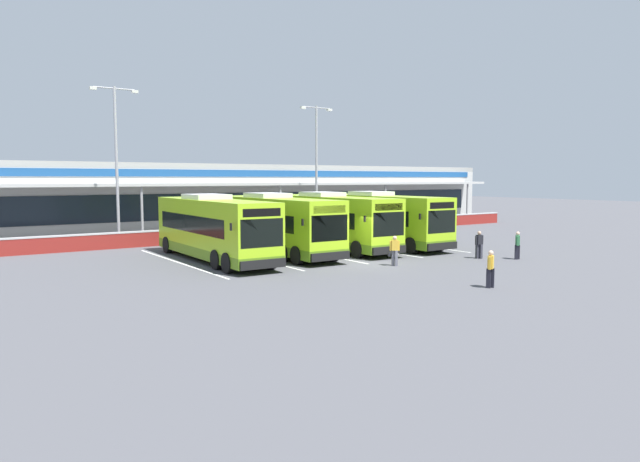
{
  "coord_description": "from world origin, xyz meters",
  "views": [
    {
      "loc": [
        -19.85,
        -24.4,
        4.69
      ],
      "look_at": [
        -0.82,
        3.0,
        1.6
      ],
      "focal_mm": 31.92,
      "sensor_mm": 36.0,
      "label": 1
    }
  ],
  "objects_px": {
    "pedestrian_with_handbag": "(394,250)",
    "pedestrian_child": "(479,244)",
    "coach_bus_right_centre": "(379,220)",
    "coach_bus_leftmost": "(213,229)",
    "pedestrian_near_bin": "(491,268)",
    "pedestrian_in_dark_coat": "(517,244)",
    "lamp_post_centre": "(316,160)",
    "coach_bus_left_centre": "(275,225)",
    "lamp_post_west": "(116,155)",
    "coach_bus_centre": "(330,222)"
  },
  "relations": [
    {
      "from": "pedestrian_child",
      "to": "lamp_post_west",
      "type": "bearing_deg",
      "value": 129.41
    },
    {
      "from": "coach_bus_left_centre",
      "to": "pedestrian_in_dark_coat",
      "type": "distance_m",
      "value": 14.49
    },
    {
      "from": "coach_bus_left_centre",
      "to": "coach_bus_right_centre",
      "type": "bearing_deg",
      "value": -1.52
    },
    {
      "from": "pedestrian_with_handbag",
      "to": "pedestrian_near_bin",
      "type": "relative_size",
      "value": 1.0
    },
    {
      "from": "coach_bus_centre",
      "to": "pedestrian_in_dark_coat",
      "type": "height_order",
      "value": "coach_bus_centre"
    },
    {
      "from": "coach_bus_left_centre",
      "to": "pedestrian_near_bin",
      "type": "relative_size",
      "value": 7.54
    },
    {
      "from": "pedestrian_in_dark_coat",
      "to": "pedestrian_child",
      "type": "relative_size",
      "value": 1.0
    },
    {
      "from": "coach_bus_left_centre",
      "to": "pedestrian_child",
      "type": "xyz_separation_m",
      "value": [
        8.78,
        -8.61,
        -0.91
      ]
    },
    {
      "from": "coach_bus_left_centre",
      "to": "pedestrian_in_dark_coat",
      "type": "relative_size",
      "value": 7.54
    },
    {
      "from": "coach_bus_right_centre",
      "to": "pedestrian_child",
      "type": "height_order",
      "value": "coach_bus_right_centre"
    },
    {
      "from": "pedestrian_near_bin",
      "to": "lamp_post_centre",
      "type": "bearing_deg",
      "value": 71.43
    },
    {
      "from": "pedestrian_with_handbag",
      "to": "lamp_post_west",
      "type": "relative_size",
      "value": 0.15
    },
    {
      "from": "pedestrian_near_bin",
      "to": "lamp_post_centre",
      "type": "distance_m",
      "value": 27.86
    },
    {
      "from": "coach_bus_right_centre",
      "to": "lamp_post_centre",
      "type": "relative_size",
      "value": 1.11
    },
    {
      "from": "coach_bus_centre",
      "to": "coach_bus_right_centre",
      "type": "distance_m",
      "value": 3.98
    },
    {
      "from": "pedestrian_with_handbag",
      "to": "pedestrian_child",
      "type": "height_order",
      "value": "same"
    },
    {
      "from": "coach_bus_leftmost",
      "to": "coach_bus_right_centre",
      "type": "xyz_separation_m",
      "value": [
        12.62,
        0.18,
        0.0
      ]
    },
    {
      "from": "pedestrian_with_handbag",
      "to": "lamp_post_centre",
      "type": "relative_size",
      "value": 0.15
    },
    {
      "from": "coach_bus_leftmost",
      "to": "coach_bus_right_centre",
      "type": "height_order",
      "value": "same"
    },
    {
      "from": "pedestrian_with_handbag",
      "to": "pedestrian_child",
      "type": "relative_size",
      "value": 1.0
    },
    {
      "from": "pedestrian_child",
      "to": "pedestrian_near_bin",
      "type": "relative_size",
      "value": 1.0
    },
    {
      "from": "pedestrian_with_handbag",
      "to": "pedestrian_in_dark_coat",
      "type": "distance_m",
      "value": 7.88
    },
    {
      "from": "coach_bus_right_centre",
      "to": "pedestrian_in_dark_coat",
      "type": "bearing_deg",
      "value": -78.21
    },
    {
      "from": "coach_bus_leftmost",
      "to": "lamp_post_centre",
      "type": "relative_size",
      "value": 1.11
    },
    {
      "from": "coach_bus_centre",
      "to": "coach_bus_leftmost",
      "type": "bearing_deg",
      "value": -176.18
    },
    {
      "from": "pedestrian_in_dark_coat",
      "to": "pedestrian_child",
      "type": "bearing_deg",
      "value": 136.97
    },
    {
      "from": "coach_bus_left_centre",
      "to": "pedestrian_with_handbag",
      "type": "relative_size",
      "value": 7.54
    },
    {
      "from": "coach_bus_right_centre",
      "to": "pedestrian_with_handbag",
      "type": "bearing_deg",
      "value": -125.75
    },
    {
      "from": "pedestrian_near_bin",
      "to": "pedestrian_in_dark_coat",
      "type": "bearing_deg",
      "value": 29.59
    },
    {
      "from": "coach_bus_right_centre",
      "to": "lamp_post_west",
      "type": "height_order",
      "value": "lamp_post_west"
    },
    {
      "from": "pedestrian_in_dark_coat",
      "to": "lamp_post_west",
      "type": "relative_size",
      "value": 0.15
    },
    {
      "from": "coach_bus_leftmost",
      "to": "pedestrian_in_dark_coat",
      "type": "xyz_separation_m",
      "value": [
        14.68,
        -9.69,
        -0.91
      ]
    },
    {
      "from": "coach_bus_right_centre",
      "to": "lamp_post_centre",
      "type": "bearing_deg",
      "value": 77.97
    },
    {
      "from": "coach_bus_centre",
      "to": "pedestrian_with_handbag",
      "type": "distance_m",
      "value": 8.23
    },
    {
      "from": "coach_bus_left_centre",
      "to": "pedestrian_child",
      "type": "height_order",
      "value": "coach_bus_left_centre"
    },
    {
      "from": "coach_bus_right_centre",
      "to": "pedestrian_near_bin",
      "type": "bearing_deg",
      "value": -113.31
    },
    {
      "from": "coach_bus_left_centre",
      "to": "lamp_post_west",
      "type": "distance_m",
      "value": 13.04
    },
    {
      "from": "coach_bus_left_centre",
      "to": "pedestrian_with_handbag",
      "type": "bearing_deg",
      "value": -70.34
    },
    {
      "from": "coach_bus_left_centre",
      "to": "pedestrian_in_dark_coat",
      "type": "bearing_deg",
      "value": -44.24
    },
    {
      "from": "coach_bus_leftmost",
      "to": "lamp_post_west",
      "type": "height_order",
      "value": "lamp_post_west"
    },
    {
      "from": "pedestrian_in_dark_coat",
      "to": "coach_bus_centre",
      "type": "bearing_deg",
      "value": 120.38
    },
    {
      "from": "coach_bus_left_centre",
      "to": "coach_bus_centre",
      "type": "distance_m",
      "value": 4.35
    },
    {
      "from": "lamp_post_centre",
      "to": "coach_bus_right_centre",
      "type": "bearing_deg",
      "value": -102.03
    },
    {
      "from": "coach_bus_right_centre",
      "to": "pedestrian_with_handbag",
      "type": "height_order",
      "value": "coach_bus_right_centre"
    },
    {
      "from": "pedestrian_child",
      "to": "pedestrian_near_bin",
      "type": "bearing_deg",
      "value": -137.44
    },
    {
      "from": "pedestrian_with_handbag",
      "to": "pedestrian_near_bin",
      "type": "xyz_separation_m",
      "value": [
        -0.8,
        -6.98,
        0.02
      ]
    },
    {
      "from": "pedestrian_near_bin",
      "to": "pedestrian_with_handbag",
      "type": "bearing_deg",
      "value": 83.46
    },
    {
      "from": "pedestrian_near_bin",
      "to": "pedestrian_child",
      "type": "bearing_deg",
      "value": 42.56
    },
    {
      "from": "coach_bus_leftmost",
      "to": "pedestrian_in_dark_coat",
      "type": "distance_m",
      "value": 17.61
    },
    {
      "from": "coach_bus_centre",
      "to": "pedestrian_in_dark_coat",
      "type": "bearing_deg",
      "value": -59.62
    }
  ]
}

